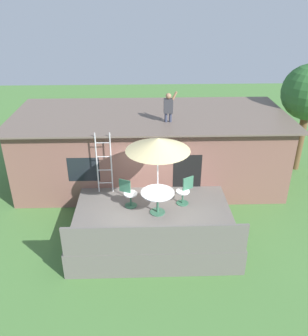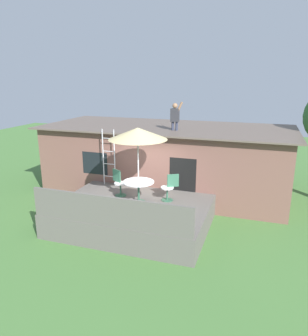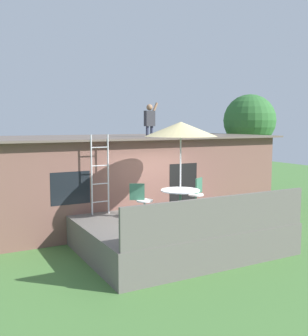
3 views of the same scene
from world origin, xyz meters
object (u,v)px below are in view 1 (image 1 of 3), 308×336
patio_umbrella (158,144)px  step_ladder (104,163)px  patio_chair_right (185,191)px  person_figure (169,106)px  patio_table (158,197)px  patio_chair_left (129,193)px

patio_umbrella → step_ladder: bearing=142.3°
step_ladder → patio_umbrella: bearing=-37.7°
step_ladder → patio_chair_right: size_ratio=2.39×
patio_chair_right → person_figure: bearing=-110.0°
patio_table → person_figure: 3.44m
person_figure → patio_chair_right: bearing=-79.0°
step_ladder → patio_chair_right: bearing=-16.9°
patio_umbrella → patio_chair_left: patio_umbrella is taller
patio_table → patio_chair_right: size_ratio=1.13×
person_figure → patio_umbrella: bearing=-100.4°
patio_table → patio_chair_left: size_ratio=1.13×
patio_table → person_figure: (0.49, 2.69, 2.09)m
patio_umbrella → patio_chair_right: patio_umbrella is taller
patio_umbrella → step_ladder: (-1.75, 1.35, -1.25)m
person_figure → patio_chair_left: person_figure is taller
patio_table → patio_chair_right: (0.91, 0.55, -0.13)m
step_ladder → person_figure: bearing=30.8°
step_ladder → person_figure: (2.24, 1.33, 1.58)m
person_figure → patio_chair_left: (-1.41, -2.24, -2.22)m
step_ladder → patio_chair_right: 2.85m
patio_table → step_ladder: size_ratio=0.47×
person_figure → patio_chair_left: size_ratio=1.21×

